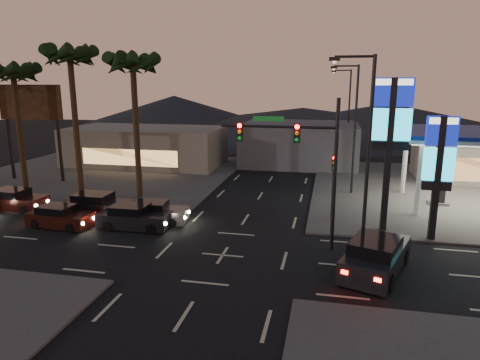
% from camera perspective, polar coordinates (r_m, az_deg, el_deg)
% --- Properties ---
extents(ground, '(140.00, 140.00, 0.00)m').
position_cam_1_polar(ground, '(22.49, -2.34, -9.99)').
color(ground, black).
rests_on(ground, ground).
extents(corner_lot_ne, '(24.00, 24.00, 0.12)m').
position_cam_1_polar(corner_lot_ne, '(38.62, 27.91, -1.56)').
color(corner_lot_ne, '#47443F').
rests_on(corner_lot_ne, ground).
extents(corner_lot_nw, '(24.00, 24.00, 0.12)m').
position_cam_1_polar(corner_lot_nw, '(42.70, -18.04, 0.61)').
color(corner_lot_nw, '#47443F').
rests_on(corner_lot_nw, ground).
extents(convenience_store, '(10.00, 6.00, 4.00)m').
position_cam_1_polar(convenience_store, '(43.52, 28.99, 2.43)').
color(convenience_store, '#726B5B').
rests_on(convenience_store, ground).
extents(pylon_sign_tall, '(2.20, 0.35, 9.00)m').
position_cam_1_polar(pylon_sign_tall, '(25.86, 19.47, 6.98)').
color(pylon_sign_tall, black).
rests_on(pylon_sign_tall, ground).
extents(pylon_sign_short, '(1.60, 0.35, 7.00)m').
position_cam_1_polar(pylon_sign_short, '(25.55, 25.01, 2.49)').
color(pylon_sign_short, black).
rests_on(pylon_sign_short, ground).
extents(traffic_signal_mast, '(6.10, 0.39, 8.00)m').
position_cam_1_polar(traffic_signal_mast, '(22.36, 8.21, 3.73)').
color(traffic_signal_mast, black).
rests_on(traffic_signal_mast, ground).
extents(pedestal_signal, '(0.32, 0.39, 4.30)m').
position_cam_1_polar(pedestal_signal, '(27.65, 12.38, 0.48)').
color(pedestal_signal, black).
rests_on(pedestal_signal, ground).
extents(streetlight_near, '(2.14, 0.25, 10.00)m').
position_cam_1_polar(streetlight_near, '(21.32, 16.25, 4.22)').
color(streetlight_near, black).
rests_on(streetlight_near, ground).
extents(streetlight_mid, '(2.14, 0.25, 10.00)m').
position_cam_1_polar(streetlight_mid, '(34.21, 14.78, 7.47)').
color(streetlight_mid, black).
rests_on(streetlight_mid, ground).
extents(streetlight_far, '(2.14, 0.25, 10.00)m').
position_cam_1_polar(streetlight_far, '(48.16, 14.08, 9.01)').
color(streetlight_far, black).
rests_on(streetlight_far, ground).
extents(palm_a, '(4.41, 4.41, 10.86)m').
position_cam_1_polar(palm_a, '(32.77, -14.06, 13.78)').
color(palm_a, black).
rests_on(palm_a, ground).
extents(palm_b, '(4.41, 4.41, 11.46)m').
position_cam_1_polar(palm_b, '(35.24, -21.67, 14.08)').
color(palm_b, black).
rests_on(palm_b, ground).
extents(palm_c, '(4.41, 4.41, 10.26)m').
position_cam_1_polar(palm_c, '(38.17, -27.94, 11.71)').
color(palm_c, black).
rests_on(palm_c, ground).
extents(billboard, '(6.00, 0.30, 8.50)m').
position_cam_1_polar(billboard, '(41.92, -26.11, 8.38)').
color(billboard, black).
rests_on(billboard, ground).
extents(building_far_west, '(16.00, 8.00, 4.00)m').
position_cam_1_polar(building_far_west, '(46.70, -12.43, 4.39)').
color(building_far_west, '#726B5B').
rests_on(building_far_west, ground).
extents(building_far_mid, '(12.00, 9.00, 4.40)m').
position_cam_1_polar(building_far_mid, '(46.61, 8.00, 4.80)').
color(building_far_mid, '#4C4C51').
rests_on(building_far_mid, ground).
extents(hill_left, '(40.00, 40.00, 6.00)m').
position_cam_1_polar(hill_left, '(85.73, -8.75, 9.05)').
color(hill_left, black).
rests_on(hill_left, ground).
extents(hill_right, '(50.00, 50.00, 5.00)m').
position_cam_1_polar(hill_right, '(80.88, 19.13, 7.90)').
color(hill_right, black).
rests_on(hill_right, ground).
extents(hill_center, '(60.00, 60.00, 4.00)m').
position_cam_1_polar(hill_center, '(80.49, 8.36, 8.09)').
color(hill_center, black).
rests_on(hill_center, ground).
extents(car_lane_a_front, '(4.51, 1.99, 1.45)m').
position_cam_1_polar(car_lane_a_front, '(26.99, -13.96, -4.86)').
color(car_lane_a_front, black).
rests_on(car_lane_a_front, ground).
extents(car_lane_a_mid, '(4.19, 1.99, 1.33)m').
position_cam_1_polar(car_lane_a_mid, '(28.74, -22.91, -4.54)').
color(car_lane_a_mid, black).
rests_on(car_lane_a_mid, ground).
extents(car_lane_b_front, '(4.36, 2.16, 1.38)m').
position_cam_1_polar(car_lane_b_front, '(27.74, -11.41, -4.31)').
color(car_lane_b_front, '#58585A').
rests_on(car_lane_b_front, ground).
extents(car_lane_b_mid, '(4.77, 2.05, 1.54)m').
position_cam_1_polar(car_lane_b_mid, '(30.03, -18.52, -3.25)').
color(car_lane_b_mid, black).
rests_on(car_lane_b_mid, ground).
extents(car_lane_b_rear, '(4.54, 2.03, 1.46)m').
position_cam_1_polar(car_lane_b_rear, '(33.80, -27.89, -2.40)').
color(car_lane_b_rear, black).
rests_on(car_lane_b_rear, ground).
extents(suv_station, '(3.74, 5.55, 1.72)m').
position_cam_1_polar(suv_station, '(21.31, 17.67, -9.65)').
color(suv_station, black).
rests_on(suv_station, ground).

